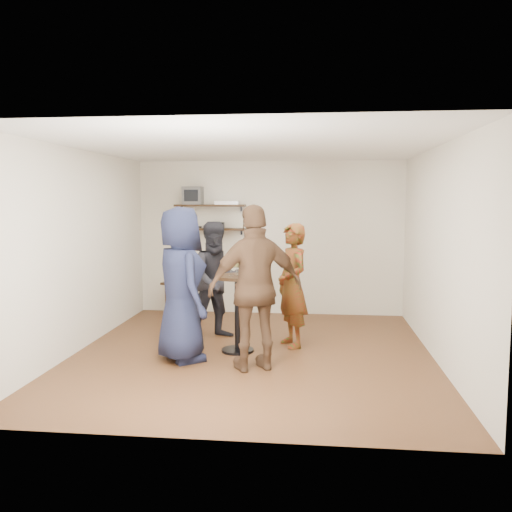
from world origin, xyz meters
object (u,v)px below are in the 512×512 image
(person_navy, at_px, (181,284))
(dvd_deck, at_px, (227,203))
(side_table, at_px, (180,287))
(crt_monitor, at_px, (193,196))
(person_plaid, at_px, (292,285))
(person_dark, at_px, (217,280))
(radio, at_px, (218,225))
(drinks_table, at_px, (237,303))
(person_brown, at_px, (256,288))

(person_navy, bearing_deg, dvd_deck, -37.71)
(side_table, bearing_deg, person_navy, -75.32)
(crt_monitor, xyz_separation_m, person_plaid, (1.78, -1.95, -1.20))
(crt_monitor, distance_m, person_dark, 2.14)
(crt_monitor, distance_m, radio, 0.65)
(crt_monitor, xyz_separation_m, person_dark, (0.71, -1.63, -1.19))
(radio, height_order, person_dark, person_dark)
(dvd_deck, xyz_separation_m, side_table, (-0.79, -0.17, -1.42))
(crt_monitor, distance_m, person_plaid, 2.89)
(drinks_table, xyz_separation_m, person_brown, (0.32, -0.70, 0.31))
(radio, distance_m, person_plaid, 2.47)
(radio, bearing_deg, person_brown, -71.72)
(person_navy, height_order, person_brown, person_brown)
(dvd_deck, distance_m, drinks_table, 2.66)
(side_table, bearing_deg, drinks_table, -58.50)
(drinks_table, relative_size, person_plaid, 0.60)
(person_plaid, bearing_deg, dvd_deck, -175.33)
(side_table, bearing_deg, person_brown, -60.18)
(person_plaid, xyz_separation_m, person_brown, (-0.37, -1.04, 0.13))
(drinks_table, distance_m, person_dark, 0.79)
(drinks_table, bearing_deg, side_table, 121.50)
(side_table, bearing_deg, radio, 15.63)
(dvd_deck, distance_m, side_table, 1.64)
(dvd_deck, relative_size, person_navy, 0.21)
(person_plaid, bearing_deg, crt_monitor, -164.37)
(person_navy, bearing_deg, drinks_table, -90.00)
(drinks_table, height_order, person_navy, person_navy)
(crt_monitor, distance_m, dvd_deck, 0.60)
(crt_monitor, relative_size, person_brown, 0.17)
(crt_monitor, height_order, person_brown, crt_monitor)
(drinks_table, distance_m, person_plaid, 0.79)
(dvd_deck, xyz_separation_m, person_dark, (0.12, -1.63, -1.07))
(radio, height_order, side_table, radio)
(person_dark, bearing_deg, person_navy, -132.47)
(person_navy, bearing_deg, person_dark, -47.53)
(radio, xyz_separation_m, drinks_table, (0.67, -2.29, -0.88))
(radio, relative_size, person_brown, 0.12)
(drinks_table, bearing_deg, radio, 106.33)
(radio, xyz_separation_m, person_dark, (0.29, -1.63, -0.69))
(person_dark, bearing_deg, person_brown, -92.85)
(person_plaid, distance_m, person_navy, 1.53)
(crt_monitor, bearing_deg, dvd_deck, 0.00)
(dvd_deck, relative_size, person_dark, 0.24)
(person_navy, relative_size, person_brown, 0.98)
(person_plaid, bearing_deg, drinks_table, -90.00)
(person_dark, relative_size, person_navy, 0.88)
(crt_monitor, height_order, person_dark, crt_monitor)
(radio, distance_m, drinks_table, 2.55)
(side_table, height_order, drinks_table, drinks_table)
(person_dark, bearing_deg, side_table, 92.07)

